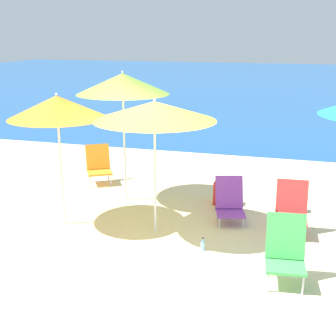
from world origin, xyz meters
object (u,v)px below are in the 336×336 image
object	(u,v)px
beach_umbrella_orange	(57,107)
water_bottle	(203,245)
beach_umbrella_yellow	(155,111)
beach_chair_red	(291,208)
backpack_red	(222,193)
backpack_teal	(292,203)
beach_chair_green	(286,250)
beach_chair_orange	(99,164)
beach_umbrella_lime	(123,84)
beach_chair_purple	(230,202)

from	to	relation	value
beach_umbrella_orange	water_bottle	size ratio (longest dim) A/B	11.00
beach_umbrella_yellow	water_bottle	size ratio (longest dim) A/B	10.76
beach_chair_red	water_bottle	world-z (taller)	beach_chair_red
backpack_red	backpack_teal	distance (m)	1.27
beach_umbrella_yellow	backpack_red	distance (m)	2.43
beach_umbrella_orange	beach_chair_green	xyz separation A→B (m)	(3.61, -0.92, -1.51)
backpack_teal	beach_chair_orange	bearing A→B (deg)	171.33
beach_chair_green	backpack_teal	distance (m)	2.55
beach_chair_red	backpack_teal	bearing A→B (deg)	86.17
beach_chair_orange	backpack_teal	xyz separation A→B (m)	(4.01, -0.61, -0.24)
backpack_teal	beach_chair_red	bearing A→B (deg)	-90.04
beach_chair_red	beach_chair_orange	xyz separation A→B (m)	(-4.00, 1.61, -0.04)
beach_umbrella_lime	beach_chair_purple	xyz separation A→B (m)	(2.06, -0.51, -1.84)
beach_chair_orange	beach_chair_red	bearing A→B (deg)	-52.85
beach_umbrella_orange	beach_chair_orange	world-z (taller)	beach_umbrella_orange
backpack_teal	beach_umbrella_yellow	bearing A→B (deg)	-144.37
beach_chair_purple	backpack_teal	distance (m)	1.27
beach_chair_orange	beach_umbrella_yellow	bearing A→B (deg)	-78.34
beach_chair_purple	water_bottle	world-z (taller)	beach_chair_purple
backpack_teal	water_bottle	size ratio (longest dim) A/B	1.66
beach_umbrella_lime	beach_chair_green	bearing A→B (deg)	-37.00
beach_umbrella_lime	beach_chair_green	world-z (taller)	beach_umbrella_lime
beach_chair_red	backpack_red	size ratio (longest dim) A/B	2.00
beach_umbrella_orange	backpack_teal	size ratio (longest dim) A/B	6.64
beach_umbrella_yellow	beach_umbrella_lime	distance (m)	1.62
water_bottle	backpack_red	bearing A→B (deg)	91.91
beach_umbrella_yellow	beach_umbrella_orange	xyz separation A→B (m)	(-1.56, -0.13, 0.01)
beach_umbrella_yellow	beach_chair_green	xyz separation A→B (m)	(2.06, -1.05, -1.50)
beach_chair_purple	beach_umbrella_lime	bearing A→B (deg)	149.89
beach_umbrella_lime	water_bottle	distance (m)	3.31
beach_chair_orange	water_bottle	size ratio (longest dim) A/B	4.04
beach_umbrella_yellow	beach_umbrella_lime	size ratio (longest dim) A/B	0.88
backpack_red	water_bottle	bearing A→B (deg)	-88.09
beach_umbrella_lime	beach_umbrella_orange	distance (m)	1.51
beach_umbrella_lime	beach_chair_red	xyz separation A→B (m)	(3.07, -0.77, -1.75)
beach_chair_green	beach_chair_orange	distance (m)	5.08
beach_umbrella_orange	backpack_teal	distance (m)	4.36
beach_chair_red	beach_chair_purple	xyz separation A→B (m)	(-1.01, 0.25, -0.09)
beach_umbrella_lime	beach_chair_orange	world-z (taller)	beach_umbrella_lime
beach_umbrella_orange	water_bottle	world-z (taller)	beach_umbrella_orange
beach_chair_red	backpack_red	xyz separation A→B (m)	(-1.26, 1.01, -0.23)
beach_chair_green	backpack_teal	xyz separation A→B (m)	(0.02, 2.53, -0.27)
beach_umbrella_yellow	beach_chair_green	world-z (taller)	beach_umbrella_yellow
beach_umbrella_lime	beach_chair_purple	world-z (taller)	beach_umbrella_lime
beach_umbrella_yellow	beach_chair_red	bearing A→B (deg)	13.19
beach_chair_red	beach_chair_orange	size ratio (longest dim) A/B	1.08
beach_chair_red	beach_chair_purple	bearing A→B (deg)	162.05
beach_chair_orange	backpack_teal	distance (m)	4.06
beach_chair_purple	water_bottle	size ratio (longest dim) A/B	3.77
backpack_teal	water_bottle	bearing A→B (deg)	-121.41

